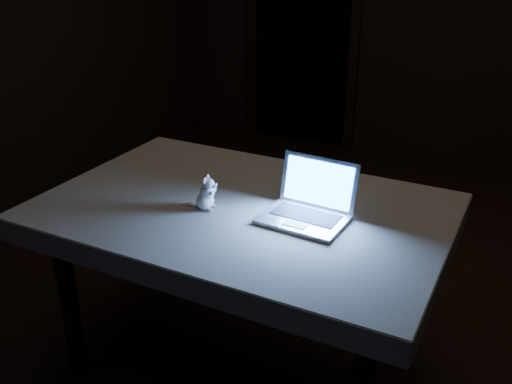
% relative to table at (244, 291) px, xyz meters
% --- Properties ---
extents(floor, '(5.00, 5.00, 0.00)m').
position_rel_table_xyz_m(floor, '(0.18, 0.60, -0.41)').
color(floor, black).
rests_on(floor, ground).
extents(back_wall, '(4.50, 0.04, 2.60)m').
position_rel_table_xyz_m(back_wall, '(0.18, 3.10, 0.89)').
color(back_wall, black).
rests_on(back_wall, ground).
extents(doorway, '(1.06, 0.36, 2.13)m').
position_rel_table_xyz_m(doorway, '(-0.92, 3.10, 0.66)').
color(doorway, black).
rests_on(doorway, back_wall).
extents(table, '(1.56, 1.04, 0.82)m').
position_rel_table_xyz_m(table, '(0.00, 0.00, 0.00)').
color(table, black).
rests_on(table, floor).
extents(tablecloth, '(1.78, 1.32, 0.09)m').
position_rel_table_xyz_m(tablecloth, '(-0.05, -0.04, 0.37)').
color(tablecloth, beige).
rests_on(tablecloth, table).
extents(laptop, '(0.34, 0.31, 0.22)m').
position_rel_table_xyz_m(laptop, '(0.27, -0.04, 0.53)').
color(laptop, silver).
rests_on(laptop, tablecloth).
extents(plush_mouse, '(0.14, 0.14, 0.14)m').
position_rel_table_xyz_m(plush_mouse, '(-0.12, -0.10, 0.49)').
color(plush_mouse, white).
rests_on(plush_mouse, tablecloth).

